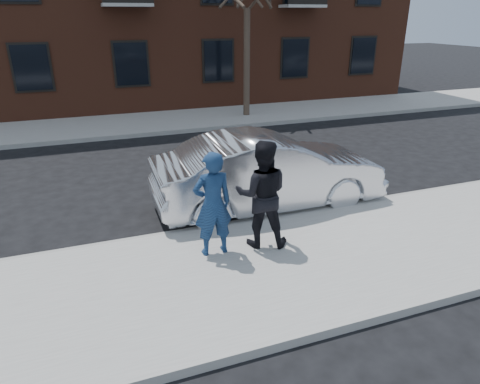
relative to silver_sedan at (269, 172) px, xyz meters
name	(u,v)px	position (x,y,z in m)	size (l,w,h in m)	color
ground	(231,272)	(-1.70, -2.31, -0.85)	(100.00, 100.00, 0.00)	black
near_sidewalk	(236,276)	(-1.70, -2.56, -0.78)	(50.00, 3.50, 0.15)	#999690
near_curb	(206,229)	(-1.70, -0.76, -0.78)	(50.00, 0.10, 0.15)	#999691
far_sidewalk	(139,124)	(-1.70, 8.94, -0.78)	(50.00, 3.50, 0.15)	#999690
far_curb	(146,135)	(-1.70, 7.14, -0.78)	(50.00, 0.10, 0.15)	#999691
silver_sedan	(269,172)	(0.00, 0.00, 0.00)	(1.81, 5.18, 1.71)	silver
man_hoodie	(213,204)	(-1.85, -1.80, 0.24)	(0.71, 0.52, 1.89)	navy
man_peacoat	(262,194)	(-0.93, -1.79, 0.29)	(1.17, 1.05, 1.99)	black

